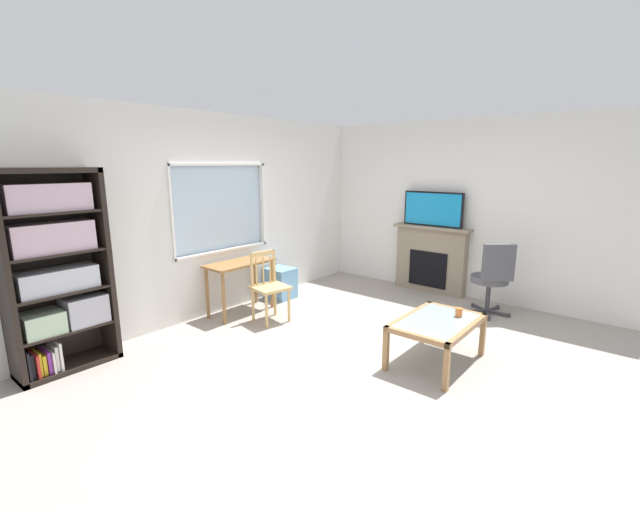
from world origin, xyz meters
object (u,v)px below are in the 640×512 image
object	(u,v)px
fireplace	(431,259)
office_chair	(493,275)
wooden_chair	(269,286)
coffee_table	(437,326)
tv	(433,209)
desk_under_window	(240,271)
plastic_drawer_unit	(280,283)
bookshelf	(55,268)
sippy_cup	(459,312)

from	to	relation	value
fireplace	office_chair	size ratio (longest dim) A/B	1.22
wooden_chair	coffee_table	bearing A→B (deg)	-83.28
tv	fireplace	bearing A→B (deg)	-0.00
office_chair	desk_under_window	bearing A→B (deg)	127.49
tv	office_chair	bearing A→B (deg)	-114.20
desk_under_window	tv	distance (m)	3.06
wooden_chair	office_chair	bearing A→B (deg)	-46.94
plastic_drawer_unit	coffee_table	bearing A→B (deg)	-100.70
bookshelf	office_chair	world-z (taller)	bookshelf
fireplace	sippy_cup	distance (m)	2.39
desk_under_window	plastic_drawer_unit	world-z (taller)	desk_under_window
wooden_chair	bookshelf	bearing A→B (deg)	164.05
tv	office_chair	size ratio (longest dim) A/B	0.94
desk_under_window	office_chair	distance (m)	3.35
tv	bookshelf	bearing A→B (deg)	160.56
desk_under_window	coffee_table	world-z (taller)	desk_under_window
office_chair	wooden_chair	bearing A→B (deg)	133.06
wooden_chair	sippy_cup	world-z (taller)	wooden_chair
coffee_table	desk_under_window	bearing A→B (deg)	96.19
office_chair	coffee_table	xyz separation A→B (m)	(-1.75, -0.02, -0.16)
bookshelf	office_chair	bearing A→B (deg)	-33.50
bookshelf	sippy_cup	world-z (taller)	bookshelf
wooden_chair	fireplace	bearing A→B (deg)	-22.21
desk_under_window	wooden_chair	world-z (taller)	wooden_chair
tv	coffee_table	distance (m)	2.68
desk_under_window	sippy_cup	bearing A→B (deg)	-79.40
wooden_chair	coffee_table	world-z (taller)	wooden_chair
desk_under_window	fireplace	bearing A→B (deg)	-31.12
bookshelf	plastic_drawer_unit	xyz separation A→B (m)	(2.95, -0.06, -0.79)
office_chair	bookshelf	bearing A→B (deg)	146.50
wooden_chair	sippy_cup	size ratio (longest dim) A/B	10.00
plastic_drawer_unit	coffee_table	distance (m)	2.78
desk_under_window	office_chair	size ratio (longest dim) A/B	0.94
bookshelf	desk_under_window	distance (m)	2.19
plastic_drawer_unit	wooden_chair	bearing A→B (deg)	-143.80
wooden_chair	plastic_drawer_unit	size ratio (longest dim) A/B	1.96
plastic_drawer_unit	sippy_cup	distance (m)	2.88
bookshelf	plastic_drawer_unit	size ratio (longest dim) A/B	4.26
bookshelf	fireplace	size ratio (longest dim) A/B	1.61
desk_under_window	plastic_drawer_unit	xyz separation A→B (m)	(0.81, 0.05, -0.36)
sippy_cup	office_chair	bearing A→B (deg)	5.50
bookshelf	tv	size ratio (longest dim) A/B	2.08
wooden_chair	desk_under_window	bearing A→B (deg)	93.97
wooden_chair	office_chair	xyz separation A→B (m)	(2.00, -2.14, 0.09)
plastic_drawer_unit	tv	bearing A→B (deg)	-42.62
bookshelf	coffee_table	bearing A→B (deg)	-48.92
desk_under_window	sippy_cup	xyz separation A→B (m)	(0.53, -2.81, -0.09)
wooden_chair	plastic_drawer_unit	distance (m)	0.98
desk_under_window	fireplace	distance (m)	2.99
tv	coffee_table	size ratio (longest dim) A/B	0.95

